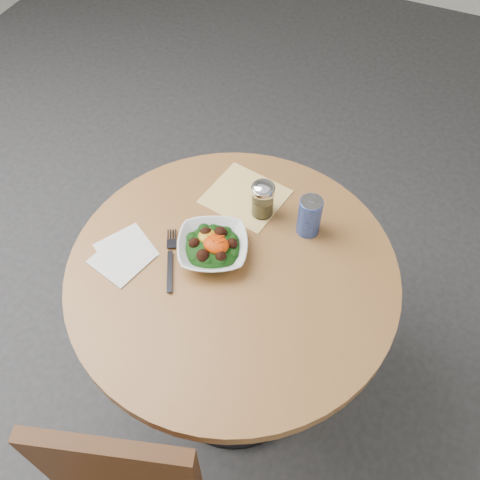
{
  "coord_description": "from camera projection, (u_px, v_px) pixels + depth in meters",
  "views": [
    {
      "loc": [
        0.35,
        -0.73,
        1.94
      ],
      "look_at": [
        -0.0,
        0.06,
        0.81
      ],
      "focal_mm": 40.0,
      "sensor_mm": 36.0,
      "label": 1
    }
  ],
  "objects": [
    {
      "name": "cloth_napkin",
      "position": [
        245.0,
        197.0,
        1.59
      ],
      "size": [
        0.25,
        0.23,
        0.0
      ],
      "primitive_type": "cube",
      "rotation": [
        0.0,
        0.0,
        -0.18
      ],
      "color": "#EEA80C",
      "rests_on": "table"
    },
    {
      "name": "ground",
      "position": [
        235.0,
        379.0,
        2.03
      ],
      "size": [
        6.0,
        6.0,
        0.0
      ],
      "primitive_type": "plane",
      "color": "#2C2C2E",
      "rests_on": "ground"
    },
    {
      "name": "spice_shaker",
      "position": [
        263.0,
        199.0,
        1.51
      ],
      "size": [
        0.07,
        0.07,
        0.12
      ],
      "color": "silver",
      "rests_on": "table"
    },
    {
      "name": "beverage_can",
      "position": [
        310.0,
        216.0,
        1.47
      ],
      "size": [
        0.07,
        0.07,
        0.13
      ],
      "color": "navy",
      "rests_on": "table"
    },
    {
      "name": "paper_napkins",
      "position": [
        124.0,
        254.0,
        1.46
      ],
      "size": [
        0.19,
        0.21,
        0.0
      ],
      "color": "white",
      "rests_on": "table"
    },
    {
      "name": "fork",
      "position": [
        171.0,
        257.0,
        1.45
      ],
      "size": [
        0.11,
        0.2,
        0.0
      ],
      "color": "black",
      "rests_on": "table"
    },
    {
      "name": "table",
      "position": [
        233.0,
        306.0,
        1.59
      ],
      "size": [
        0.9,
        0.9,
        0.75
      ],
      "color": "black",
      "rests_on": "ground"
    },
    {
      "name": "salad_bowl",
      "position": [
        213.0,
        247.0,
        1.45
      ],
      "size": [
        0.25,
        0.25,
        0.07
      ],
      "color": "white",
      "rests_on": "table"
    }
  ]
}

